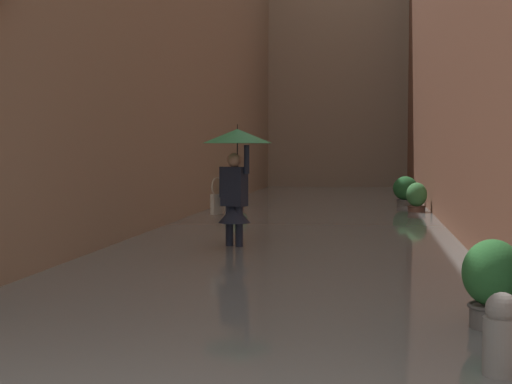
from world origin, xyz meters
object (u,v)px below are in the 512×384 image
(potted_plant_far_left, at_px, (405,192))
(mooring_bollard, at_px, (502,348))
(person_wading, at_px, (236,163))
(potted_plant_mid_left, at_px, (417,200))
(potted_plant_near_left, at_px, (492,288))
(potted_plant_far_right, at_px, (235,192))

(potted_plant_far_left, relative_size, mooring_bollard, 1.29)
(person_wading, distance_m, potted_plant_mid_left, 7.79)
(potted_plant_near_left, relative_size, mooring_bollard, 1.26)
(potted_plant_near_left, relative_size, potted_plant_mid_left, 1.06)
(potted_plant_near_left, bearing_deg, potted_plant_far_right, -71.23)
(mooring_bollard, bearing_deg, potted_plant_mid_left, -91.05)
(potted_plant_far_right, relative_size, potted_plant_far_left, 0.94)
(potted_plant_mid_left, bearing_deg, potted_plant_far_left, -85.38)
(potted_plant_far_left, xyz_separation_m, potted_plant_mid_left, (-0.17, 2.10, -0.07))
(potted_plant_far_right, relative_size, mooring_bollard, 1.21)
(potted_plant_near_left, height_order, potted_plant_far_left, potted_plant_far_left)
(potted_plant_near_left, height_order, potted_plant_far_right, potted_plant_near_left)
(potted_plant_far_left, bearing_deg, potted_plant_mid_left, 94.62)
(potted_plant_mid_left, xyz_separation_m, mooring_bollard, (0.25, 13.42, -0.11))
(potted_plant_far_left, height_order, potted_plant_mid_left, potted_plant_far_left)
(person_wading, height_order, potted_plant_near_left, person_wading)
(potted_plant_near_left, distance_m, potted_plant_mid_left, 12.03)
(potted_plant_near_left, bearing_deg, person_wading, -58.23)
(potted_plant_far_right, height_order, mooring_bollard, potted_plant_far_right)
(person_wading, relative_size, potted_plant_far_right, 2.30)
(person_wading, height_order, potted_plant_mid_left, person_wading)
(mooring_bollard, bearing_deg, person_wading, -65.29)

